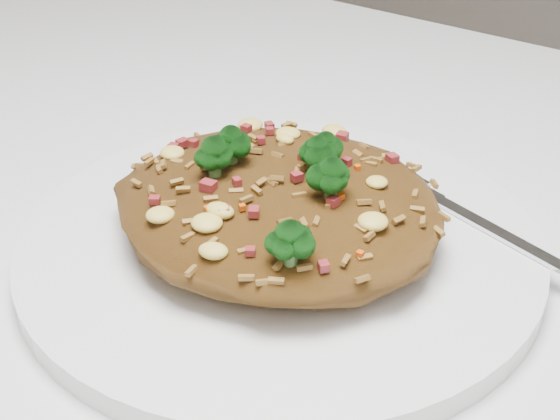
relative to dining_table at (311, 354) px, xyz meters
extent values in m
cube|color=white|center=(0.00, 0.00, 0.07)|extent=(1.20, 0.80, 0.04)
cylinder|color=brown|center=(-0.54, 0.34, -0.30)|extent=(0.06, 0.06, 0.71)
cylinder|color=white|center=(-0.01, -0.02, 0.10)|extent=(0.29, 0.29, 0.01)
ellipsoid|color=brown|center=(-0.01, -0.02, 0.12)|extent=(0.19, 0.17, 0.04)
ellipsoid|color=#083D09|center=(-0.04, -0.04, 0.15)|extent=(0.02, 0.02, 0.02)
ellipsoid|color=#083D09|center=(0.01, -0.01, 0.15)|extent=(0.02, 0.02, 0.02)
ellipsoid|color=#083D09|center=(0.03, -0.03, 0.15)|extent=(0.02, 0.02, 0.02)
ellipsoid|color=#083D09|center=(-0.04, -0.03, 0.15)|extent=(0.02, 0.02, 0.02)
ellipsoid|color=#083D09|center=(0.01, 0.00, 0.15)|extent=(0.02, 0.02, 0.02)
ellipsoid|color=#083D09|center=(0.04, -0.08, 0.15)|extent=(0.02, 0.02, 0.02)
cube|color=silver|center=(0.11, 0.04, 0.11)|extent=(0.10, 0.03, 0.00)
cube|color=silver|center=(0.01, 0.07, 0.11)|extent=(0.04, 0.03, 0.00)
camera|label=1|loc=(0.22, -0.32, 0.35)|focal=50.00mm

